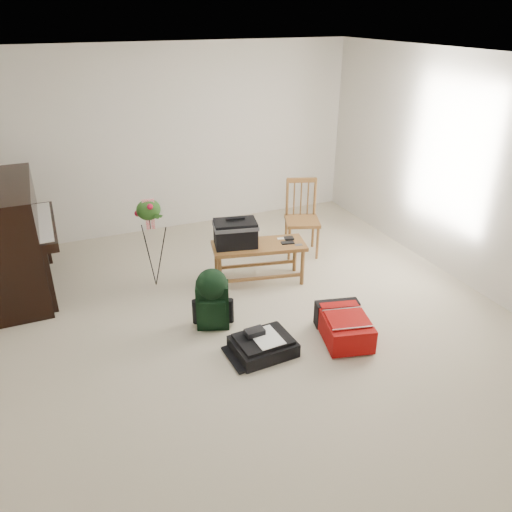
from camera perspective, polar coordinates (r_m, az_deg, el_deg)
name	(u,v)px	position (r m, az deg, el deg)	size (l,w,h in m)	color
floor	(259,320)	(5.16, 0.34, -7.30)	(5.00, 5.50, 0.01)	#C2B29C
ceiling	(260,59)	(4.30, 0.43, 21.58)	(5.00, 5.50, 0.01)	white
wall_back	(180,140)	(7.08, -8.68, 13.00)	(5.00, 0.04, 2.50)	silver
wall_right	(470,174)	(5.98, 23.24, 8.64)	(0.04, 5.50, 2.50)	silver
piano	(16,241)	(6.00, -25.75, 1.51)	(0.71, 1.50, 1.25)	black
bench	(244,238)	(5.55, -1.43, 2.02)	(1.12, 0.63, 0.81)	olive
dining_chair	(301,219)	(6.38, 5.16, 4.28)	(0.53, 0.53, 0.96)	olive
red_suitcase	(342,324)	(4.92, 9.77, -7.64)	(0.55, 0.71, 0.27)	#A0060B
black_duffel	(263,345)	(4.67, 0.80, -10.10)	(0.57, 0.47, 0.23)	black
green_backpack	(212,296)	(4.90, -5.00, -4.58)	(0.36, 0.34, 0.63)	black
flower_stand	(152,244)	(5.65, -11.80, 1.40)	(0.37, 0.37, 1.08)	black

